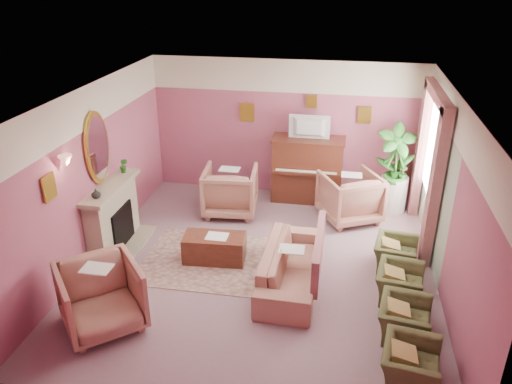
% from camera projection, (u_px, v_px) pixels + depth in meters
% --- Properties ---
extents(floor, '(5.50, 6.00, 0.01)m').
position_uv_depth(floor, '(260.00, 266.00, 8.11)').
color(floor, gray).
rests_on(floor, ground).
extents(ceiling, '(5.50, 6.00, 0.01)m').
position_uv_depth(ceiling, '(261.00, 96.00, 6.94)').
color(ceiling, beige).
rests_on(ceiling, wall_back).
extents(wall_back, '(5.50, 0.02, 2.80)m').
position_uv_depth(wall_back, '(286.00, 129.00, 10.21)').
color(wall_back, '#81455F').
rests_on(wall_back, floor).
extents(wall_front, '(5.50, 0.02, 2.80)m').
position_uv_depth(wall_front, '(208.00, 313.00, 4.84)').
color(wall_front, '#81455F').
rests_on(wall_front, floor).
extents(wall_left, '(0.02, 6.00, 2.80)m').
position_uv_depth(wall_left, '(92.00, 175.00, 7.97)').
color(wall_left, '#81455F').
rests_on(wall_left, floor).
extents(wall_right, '(0.02, 6.00, 2.80)m').
position_uv_depth(wall_right, '(451.00, 202.00, 7.08)').
color(wall_right, '#81455F').
rests_on(wall_right, floor).
extents(picture_rail_band, '(5.50, 0.01, 0.65)m').
position_uv_depth(picture_rail_band, '(287.00, 76.00, 9.75)').
color(picture_rail_band, silver).
rests_on(picture_rail_band, wall_back).
extents(stripe_panel, '(0.01, 3.00, 2.15)m').
position_uv_depth(stripe_panel, '(434.00, 186.00, 8.38)').
color(stripe_panel, '#A1B59C').
rests_on(stripe_panel, wall_right).
extents(fireplace_surround, '(0.30, 1.40, 1.10)m').
position_uv_depth(fireplace_surround, '(113.00, 217.00, 8.48)').
color(fireplace_surround, tan).
rests_on(fireplace_surround, floor).
extents(fireplace_inset, '(0.18, 0.72, 0.68)m').
position_uv_depth(fireplace_inset, '(119.00, 226.00, 8.53)').
color(fireplace_inset, black).
rests_on(fireplace_inset, floor).
extents(fire_ember, '(0.06, 0.54, 0.10)m').
position_uv_depth(fire_ember, '(123.00, 235.00, 8.60)').
color(fire_ember, red).
rests_on(fire_ember, floor).
extents(mantel_shelf, '(0.40, 1.55, 0.07)m').
position_uv_depth(mantel_shelf, '(110.00, 187.00, 8.24)').
color(mantel_shelf, tan).
rests_on(mantel_shelf, fireplace_surround).
extents(hearth, '(0.55, 1.50, 0.02)m').
position_uv_depth(hearth, '(127.00, 246.00, 8.67)').
color(hearth, tan).
rests_on(hearth, floor).
extents(mirror_frame, '(0.04, 0.72, 1.20)m').
position_uv_depth(mirror_frame, '(97.00, 148.00, 7.98)').
color(mirror_frame, gold).
rests_on(mirror_frame, wall_left).
extents(mirror_glass, '(0.01, 0.60, 1.06)m').
position_uv_depth(mirror_glass, '(98.00, 148.00, 7.97)').
color(mirror_glass, white).
rests_on(mirror_glass, wall_left).
extents(sconce_shade, '(0.20, 0.20, 0.16)m').
position_uv_depth(sconce_shade, '(66.00, 161.00, 6.95)').
color(sconce_shade, '#FFA186').
rests_on(sconce_shade, wall_left).
extents(piano, '(1.40, 0.60, 1.30)m').
position_uv_depth(piano, '(307.00, 170.00, 10.15)').
color(piano, '#4D2216').
rests_on(piano, floor).
extents(piano_keyshelf, '(1.30, 0.12, 0.06)m').
position_uv_depth(piano_keyshelf, '(306.00, 173.00, 9.81)').
color(piano_keyshelf, '#4D2216').
rests_on(piano_keyshelf, piano).
extents(piano_keys, '(1.20, 0.08, 0.02)m').
position_uv_depth(piano_keys, '(306.00, 172.00, 9.79)').
color(piano_keys, beige).
rests_on(piano_keys, piano).
extents(piano_top, '(1.45, 0.65, 0.04)m').
position_uv_depth(piano_top, '(309.00, 139.00, 9.88)').
color(piano_top, '#4D2216').
rests_on(piano_top, piano).
extents(television, '(0.80, 0.12, 0.48)m').
position_uv_depth(television, '(309.00, 126.00, 9.71)').
color(television, black).
rests_on(television, piano).
extents(print_back_left, '(0.30, 0.03, 0.38)m').
position_uv_depth(print_back_left, '(247.00, 112.00, 10.17)').
color(print_back_left, gold).
rests_on(print_back_left, wall_back).
extents(print_back_right, '(0.26, 0.03, 0.34)m').
position_uv_depth(print_back_right, '(365.00, 115.00, 9.76)').
color(print_back_right, gold).
rests_on(print_back_right, wall_back).
extents(print_back_mid, '(0.22, 0.03, 0.26)m').
position_uv_depth(print_back_mid, '(311.00, 102.00, 9.84)').
color(print_back_mid, gold).
rests_on(print_back_mid, wall_back).
extents(print_left_wall, '(0.03, 0.28, 0.36)m').
position_uv_depth(print_left_wall, '(49.00, 188.00, 6.76)').
color(print_left_wall, gold).
rests_on(print_left_wall, wall_left).
extents(window_blind, '(0.03, 1.40, 1.80)m').
position_uv_depth(window_blind, '(435.00, 146.00, 8.34)').
color(window_blind, white).
rests_on(window_blind, wall_right).
extents(curtain_left, '(0.16, 0.34, 2.60)m').
position_uv_depth(curtain_left, '(435.00, 190.00, 7.70)').
color(curtain_left, '#9E585C').
rests_on(curtain_left, floor).
extents(curtain_right, '(0.16, 0.34, 2.60)m').
position_uv_depth(curtain_right, '(421.00, 150.00, 9.35)').
color(curtain_right, '#9E585C').
rests_on(curtain_right, floor).
extents(pelmet, '(0.16, 2.20, 0.16)m').
position_uv_depth(pelmet, '(438.00, 95.00, 8.00)').
color(pelmet, '#9E585C').
rests_on(pelmet, wall_right).
extents(mantel_plant, '(0.16, 0.16, 0.28)m').
position_uv_depth(mantel_plant, '(124.00, 165.00, 8.66)').
color(mantel_plant, '#276920').
rests_on(mantel_plant, mantel_shelf).
extents(mantel_vase, '(0.16, 0.16, 0.16)m').
position_uv_depth(mantel_vase, '(96.00, 194.00, 7.74)').
color(mantel_vase, silver).
rests_on(mantel_vase, mantel_shelf).
extents(area_rug, '(2.51, 1.81, 0.01)m').
position_uv_depth(area_rug, '(220.00, 261.00, 8.25)').
color(area_rug, gray).
rests_on(area_rug, floor).
extents(coffee_table, '(1.03, 0.57, 0.45)m').
position_uv_depth(coffee_table, '(215.00, 248.00, 8.19)').
color(coffee_table, '#532619').
rests_on(coffee_table, floor).
extents(table_paper, '(0.35, 0.28, 0.01)m').
position_uv_depth(table_paper, '(217.00, 236.00, 8.09)').
color(table_paper, white).
rests_on(table_paper, coffee_table).
extents(sofa, '(0.70, 2.09, 0.84)m').
position_uv_depth(sofa, '(291.00, 259.00, 7.53)').
color(sofa, '#AE7662').
rests_on(sofa, floor).
extents(sofa_throw, '(0.11, 1.58, 0.58)m').
position_uv_depth(sofa_throw, '(318.00, 251.00, 7.39)').
color(sofa_throw, '#9E585C').
rests_on(sofa_throw, sofa).
extents(floral_armchair_left, '(0.99, 0.99, 1.03)m').
position_uv_depth(floral_armchair_left, '(230.00, 188.00, 9.66)').
color(floral_armchair_left, '#AE7662').
rests_on(floral_armchair_left, floor).
extents(floral_armchair_right, '(0.99, 0.99, 1.03)m').
position_uv_depth(floral_armchair_right, '(350.00, 195.00, 9.40)').
color(floral_armchair_right, '#AE7662').
rests_on(floral_armchair_right, floor).
extents(floral_armchair_front, '(0.99, 0.99, 1.03)m').
position_uv_depth(floral_armchair_front, '(101.00, 294.00, 6.58)').
color(floral_armchair_front, '#AE7662').
rests_on(floral_armchair_front, floor).
extents(olive_chair_a, '(0.53, 0.75, 0.65)m').
position_uv_depth(olive_chair_a, '(411.00, 359.00, 5.76)').
color(olive_chair_a, '#4A4F2A').
rests_on(olive_chair_a, floor).
extents(olive_chair_b, '(0.53, 0.75, 0.65)m').
position_uv_depth(olive_chair_b, '(405.00, 315.00, 6.49)').
color(olive_chair_b, '#4A4F2A').
rests_on(olive_chair_b, floor).
extents(olive_chair_c, '(0.53, 0.75, 0.65)m').
position_uv_depth(olive_chair_c, '(400.00, 279.00, 7.23)').
color(olive_chair_c, '#4A4F2A').
rests_on(olive_chair_c, floor).
extents(olive_chair_d, '(0.53, 0.75, 0.65)m').
position_uv_depth(olive_chair_d, '(396.00, 250.00, 7.96)').
color(olive_chair_d, '#4A4F2A').
rests_on(olive_chair_d, floor).
extents(side_table, '(0.52, 0.52, 0.70)m').
position_uv_depth(side_table, '(393.00, 193.00, 9.85)').
color(side_table, white).
rests_on(side_table, floor).
extents(side_plant_big, '(0.30, 0.30, 0.34)m').
position_uv_depth(side_plant_big, '(396.00, 169.00, 9.63)').
color(side_plant_big, '#276920').
rests_on(side_plant_big, side_table).
extents(side_plant_small, '(0.16, 0.16, 0.28)m').
position_uv_depth(side_plant_small, '(403.00, 173.00, 9.53)').
color(side_plant_small, '#276920').
rests_on(side_plant_small, side_table).
extents(palm_pot, '(0.34, 0.34, 0.34)m').
position_uv_depth(palm_pot, '(390.00, 202.00, 9.89)').
color(palm_pot, brown).
rests_on(palm_pot, floor).
extents(palm_plant, '(0.76, 0.76, 1.44)m').
position_uv_depth(palm_plant, '(395.00, 160.00, 9.51)').
color(palm_plant, '#276920').
rests_on(palm_plant, palm_pot).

